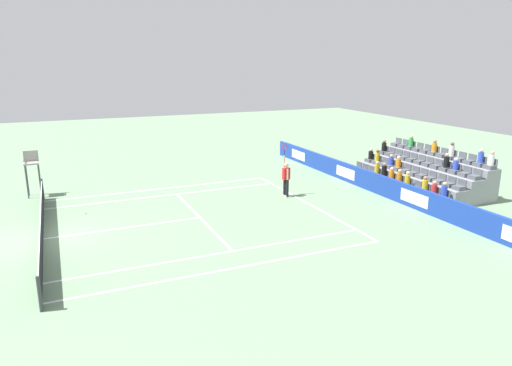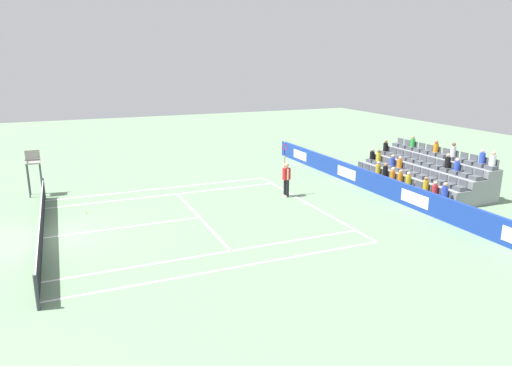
{
  "view_description": "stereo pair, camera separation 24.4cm",
  "coord_description": "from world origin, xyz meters",
  "px_view_note": "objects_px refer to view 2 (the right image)",
  "views": [
    {
      "loc": [
        -18.95,
        -0.83,
        6.77
      ],
      "look_at": [
        0.73,
        -9.46,
        1.1
      ],
      "focal_mm": 32.52,
      "sensor_mm": 36.0,
      "label": 1
    },
    {
      "loc": [
        -19.04,
        -1.05,
        6.77
      ],
      "look_at": [
        0.73,
        -9.46,
        1.1
      ],
      "focal_mm": 32.52,
      "sensor_mm": 36.0,
      "label": 2
    }
  ],
  "objects_px": {
    "loose_tennis_ball": "(86,213)",
    "tennis_player": "(286,178)",
    "umpire_chair": "(33,167)",
    "tennis_net": "(41,226)"
  },
  "relations": [
    {
      "from": "loose_tennis_ball",
      "to": "tennis_player",
      "type": "bearing_deg",
      "value": -96.66
    },
    {
      "from": "tennis_net",
      "to": "umpire_chair",
      "type": "relative_size",
      "value": 5.12
    },
    {
      "from": "umpire_chair",
      "to": "loose_tennis_ball",
      "type": "bearing_deg",
      "value": -152.5
    },
    {
      "from": "tennis_player",
      "to": "loose_tennis_ball",
      "type": "relative_size",
      "value": 41.97
    },
    {
      "from": "umpire_chair",
      "to": "tennis_player",
      "type": "bearing_deg",
      "value": -114.1
    },
    {
      "from": "tennis_player",
      "to": "loose_tennis_ball",
      "type": "bearing_deg",
      "value": 83.34
    },
    {
      "from": "tennis_net",
      "to": "loose_tennis_ball",
      "type": "distance_m",
      "value": 3.17
    },
    {
      "from": "tennis_net",
      "to": "tennis_player",
      "type": "height_order",
      "value": "tennis_player"
    },
    {
      "from": "tennis_net",
      "to": "tennis_player",
      "type": "xyz_separation_m",
      "value": [
        1.46,
        -11.46,
        0.5
      ]
    },
    {
      "from": "umpire_chair",
      "to": "tennis_net",
      "type": "bearing_deg",
      "value": -176.65
    }
  ]
}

